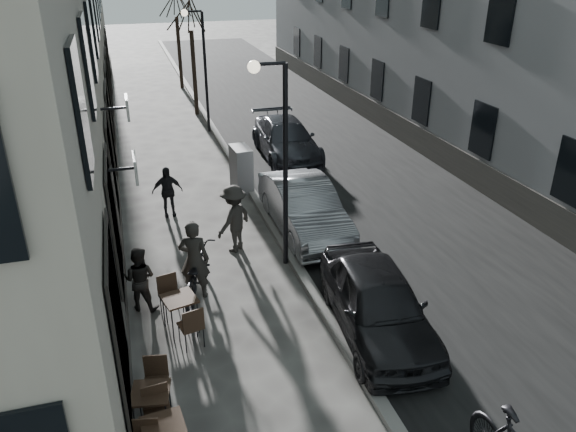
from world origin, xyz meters
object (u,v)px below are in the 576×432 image
pedestrian_near (140,279)px  car_mid (304,207)px  bistro_set_b (152,405)px  car_near (378,303)px  car_far (286,139)px  utility_cabinet (241,169)px  tree_far (175,2)px  pedestrian_far (167,192)px  streetlamp_near (278,145)px  bistro_set_c (180,310)px  bicycle (195,274)px  pedestrian_mid (234,219)px  tree_near (190,13)px  streetlamp_far (201,58)px

pedestrian_near → car_mid: bearing=-127.4°
bistro_set_b → car_near: car_near is taller
car_far → utility_cabinet: bearing=-128.4°
utility_cabinet → tree_far: bearing=86.1°
bistro_set_b → pedestrian_far: size_ratio=1.01×
streetlamp_near → car_mid: (1.17, 1.57, -2.43)m
bistro_set_c → bicycle: size_ratio=0.75×
pedestrian_mid → bistro_set_c: bearing=20.1°
streetlamp_near → tree_near: bearing=89.7°
bistro_set_b → pedestrian_near: size_ratio=1.03×
streetlamp_near → car_near: (1.17, -3.26, -2.44)m
bistro_set_b → car_far: size_ratio=0.32×
bicycle → streetlamp_near: bearing=-139.9°
bistro_set_c → streetlamp_near: bearing=23.9°
streetlamp_far → pedestrian_near: size_ratio=3.39×
bistro_set_b → car_near: 4.82m
streetlamp_far → bistro_set_b: size_ratio=3.28×
tree_far → pedestrian_near: (-3.50, -22.00, -3.91)m
pedestrian_mid → pedestrian_near: bearing=-0.8°
streetlamp_near → tree_far: 21.05m
bistro_set_c → tree_near: bearing=67.3°
bicycle → car_far: size_ratio=0.46×
streetlamp_far → bicycle: (-2.21, -12.84, -2.58)m
bistro_set_c → car_mid: car_mid is taller
bicycle → pedestrian_near: (-1.22, -0.16, 0.17)m
bistro_set_c → car_mid: (3.87, 3.63, 0.25)m
bistro_set_c → car_far: car_far is taller
streetlamp_far → tree_near: (0.07, 3.00, 1.50)m
streetlamp_far → utility_cabinet: streetlamp_far is taller
streetlamp_far → car_far: 5.45m
utility_cabinet → bicycle: size_ratio=0.68×
tree_near → utility_cabinet: 10.73m
tree_far → car_near: 24.61m
car_near → pedestrian_near: bearing=159.7°
streetlamp_near → pedestrian_mid: (-0.91, 1.06, -2.25)m
bistro_set_b → utility_cabinet: size_ratio=1.04×
tree_far → pedestrian_near: 22.62m
streetlamp_near → pedestrian_mid: streetlamp_near is taller
bistro_set_c → bicycle: bicycle is taller
tree_near → car_mid: size_ratio=1.28×
streetlamp_near → utility_cabinet: size_ratio=3.42×
pedestrian_near → car_near: bearing=177.2°
tree_near → bistro_set_c: size_ratio=3.45×
bicycle → pedestrian_near: pedestrian_near is taller
tree_far → bistro_set_c: 23.59m
tree_near → bistro_set_c: 17.78m
utility_cabinet → pedestrian_mid: (-1.04, -3.95, 0.17)m
streetlamp_far → pedestrian_mid: streetlamp_far is taller
tree_far → pedestrian_near: bearing=-99.0°
streetlamp_far → utility_cabinet: size_ratio=3.42×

